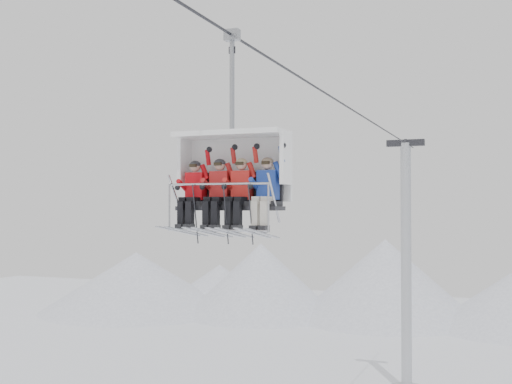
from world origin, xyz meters
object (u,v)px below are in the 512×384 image
(skier_center_left, at_px, (218,192))
(skier_center_right, at_px, (240,192))
(lift_tower_right, at_px, (406,283))
(chairlift_carrier, at_px, (234,169))
(skier_far_left, at_px, (193,193))
(skier_far_right, at_px, (266,191))

(skier_center_left, distance_m, skier_center_right, 0.46)
(lift_tower_right, height_order, chairlift_carrier, lift_tower_right)
(chairlift_carrier, xyz_separation_m, skier_far_left, (-0.76, -0.31, -0.47))
(skier_far_left, height_order, skier_far_right, skier_far_right)
(skier_far_right, bearing_deg, skier_center_right, 180.00)
(chairlift_carrier, bearing_deg, skier_far_left, -157.96)
(chairlift_carrier, distance_m, skier_center_left, 0.59)
(chairlift_carrier, height_order, skier_far_left, chairlift_carrier)
(skier_far_left, bearing_deg, skier_far_right, 0.12)
(lift_tower_right, height_order, skier_far_left, lift_tower_right)
(chairlift_carrier, xyz_separation_m, skier_center_left, (-0.22, -0.30, -0.46))
(lift_tower_right, xyz_separation_m, skier_center_right, (0.25, -23.49, 4.40))
(skier_center_right, bearing_deg, skier_center_left, 180.00)
(skier_center_right, bearing_deg, skier_far_left, -179.82)
(skier_center_left, bearing_deg, lift_tower_right, 89.47)
(lift_tower_right, height_order, skier_far_right, lift_tower_right)
(skier_center_left, relative_size, skier_center_right, 1.00)
(skier_far_left, relative_size, skier_center_left, 1.00)
(lift_tower_right, bearing_deg, skier_center_right, -89.40)
(chairlift_carrier, bearing_deg, skier_center_right, -51.00)
(skier_center_left, bearing_deg, chairlift_carrier, 54.62)
(skier_center_right, bearing_deg, chairlift_carrier, 129.00)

